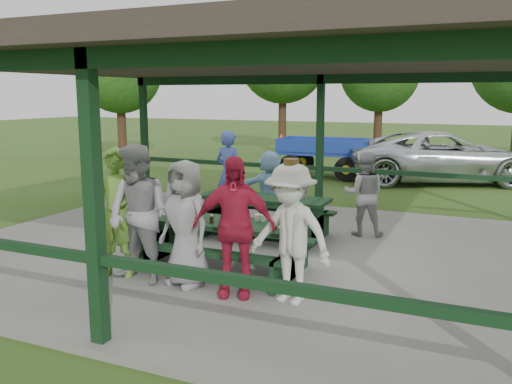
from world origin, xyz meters
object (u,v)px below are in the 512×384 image
at_px(spectator_grey, 364,194).
at_px(pickup_truck, 442,157).
at_px(spectator_blue, 229,173).
at_px(farm_trailer, 324,156).
at_px(contestant_green, 117,213).
at_px(contestant_grey_mid, 186,224).
at_px(contestant_white_fedora, 291,234).
at_px(contestant_red, 234,227).
at_px(picnic_table_far, 263,212).
at_px(contestant_grey_left, 139,215).
at_px(spectator_lblue, 270,188).
at_px(picnic_table_near, 219,239).

distance_m(spectator_grey, pickup_truck, 7.72).
bearing_deg(pickup_truck, spectator_blue, 131.14).
height_order(spectator_grey, farm_trailer, spectator_grey).
xyz_separation_m(contestant_green, contestant_grey_mid, (1.09, 0.05, -0.06)).
bearing_deg(pickup_truck, contestant_white_fedora, 154.96).
height_order(contestant_green, contestant_red, contestant_green).
height_order(picnic_table_far, contestant_red, contestant_red).
xyz_separation_m(contestant_grey_left, pickup_truck, (2.89, 11.50, -0.28)).
height_order(contestant_grey_mid, contestant_red, contestant_red).
relative_size(contestant_red, farm_trailer, 0.47).
bearing_deg(contestant_grey_mid, contestant_white_fedora, 17.14).
bearing_deg(pickup_truck, picnic_table_far, 143.79).
distance_m(contestant_grey_left, spectator_grey, 4.41).
bearing_deg(spectator_lblue, contestant_grey_mid, 75.34).
bearing_deg(spectator_blue, picnic_table_near, 123.18).
bearing_deg(spectator_grey, contestant_white_fedora, 75.85).
xyz_separation_m(contestant_green, spectator_blue, (-0.39, 4.27, -0.01)).
height_order(contestant_green, pickup_truck, contestant_green).
bearing_deg(contestant_green, picnic_table_near, 19.50).
bearing_deg(spectator_grey, farm_trailer, -80.62).
bearing_deg(contestant_white_fedora, spectator_grey, 100.47).
relative_size(contestant_white_fedora, spectator_grey, 1.17).
bearing_deg(contestant_grey_mid, contestant_grey_left, -148.22).
bearing_deg(contestant_grey_left, contestant_red, 11.60).
height_order(picnic_table_far, spectator_grey, spectator_grey).
relative_size(picnic_table_far, farm_trailer, 0.61).
xyz_separation_m(picnic_table_near, contestant_grey_left, (-0.73, -0.92, 0.48)).
distance_m(picnic_table_far, contestant_white_fedora, 3.18).
relative_size(contestant_white_fedora, pickup_truck, 0.32).
xyz_separation_m(contestant_red, contestant_white_fedora, (0.75, 0.07, -0.03)).
distance_m(picnic_table_near, spectator_grey, 3.26).
bearing_deg(pickup_truck, spectator_lblue, 140.72).
distance_m(contestant_white_fedora, spectator_grey, 3.64).
bearing_deg(spectator_lblue, contestant_red, 86.64).
bearing_deg(spectator_grey, contestant_green, 41.33).
bearing_deg(contestant_white_fedora, picnic_table_near, 163.57).
bearing_deg(picnic_table_far, contestant_grey_mid, -89.12).
height_order(contestant_grey_left, spectator_lblue, contestant_grey_left).
bearing_deg(contestant_grey_left, farm_trailer, 101.40).
relative_size(picnic_table_near, spectator_grey, 1.69).
height_order(contestant_grey_left, pickup_truck, contestant_grey_left).
distance_m(spectator_blue, farm_trailer, 6.77).
height_order(picnic_table_near, pickup_truck, pickup_truck).
relative_size(contestant_green, spectator_grey, 1.19).
height_order(spectator_lblue, farm_trailer, spectator_lblue).
height_order(picnic_table_near, spectator_grey, spectator_grey).
xyz_separation_m(contestant_green, contestant_white_fedora, (2.59, 0.05, -0.04)).
bearing_deg(contestant_green, farm_trailer, 76.93).
bearing_deg(contestant_white_fedora, contestant_grey_left, -163.73).
relative_size(spectator_blue, farm_trailer, 0.47).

